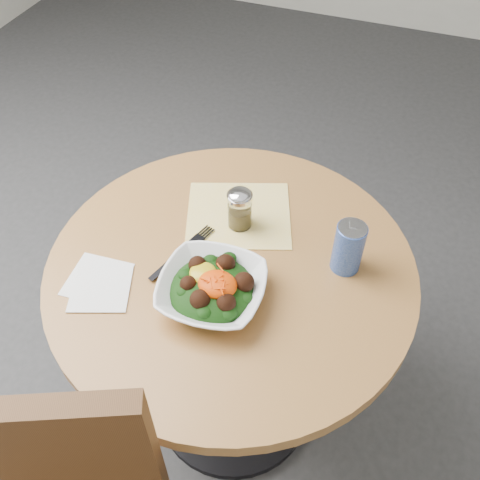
{
  "coord_description": "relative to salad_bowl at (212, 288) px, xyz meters",
  "views": [
    {
      "loc": [
        0.31,
        -0.77,
        1.75
      ],
      "look_at": [
        0.01,
        0.03,
        0.81
      ],
      "focal_mm": 40.0,
      "sensor_mm": 36.0,
      "label": 1
    }
  ],
  "objects": [
    {
      "name": "ground",
      "position": [
        0.0,
        0.11,
        -0.78
      ],
      "size": [
        6.0,
        6.0,
        0.0
      ],
      "primitive_type": "plane",
      "color": "#303033",
      "rests_on": "ground"
    },
    {
      "name": "table",
      "position": [
        0.0,
        0.11,
        -0.23
      ],
      "size": [
        0.9,
        0.9,
        0.75
      ],
      "color": "black",
      "rests_on": "ground"
    },
    {
      "name": "cloth_napkin",
      "position": [
        -0.04,
        0.27,
        -0.03
      ],
      "size": [
        0.34,
        0.32,
        0.0
      ],
      "primitive_type": "cube",
      "rotation": [
        0.0,
        0.0,
        0.34
      ],
      "color": "#DDA70B",
      "rests_on": "table"
    },
    {
      "name": "paper_napkins",
      "position": [
        -0.26,
        -0.06,
        -0.03
      ],
      "size": [
        0.18,
        0.18,
        0.0
      ],
      "color": "white",
      "rests_on": "table"
    },
    {
      "name": "salad_bowl",
      "position": [
        0.0,
        0.0,
        0.0
      ],
      "size": [
        0.26,
        0.26,
        0.09
      ],
      "color": "white",
      "rests_on": "table"
    },
    {
      "name": "fork",
      "position": [
        -0.12,
        0.1,
        -0.03
      ],
      "size": [
        0.09,
        0.21,
        0.0
      ],
      "color": "black",
      "rests_on": "table"
    },
    {
      "name": "spice_shaker",
      "position": [
        -0.02,
        0.24,
        0.02
      ],
      "size": [
        0.06,
        0.06,
        0.12
      ],
      "color": "silver",
      "rests_on": "table"
    },
    {
      "name": "beverage_can",
      "position": [
        0.26,
        0.2,
        0.03
      ],
      "size": [
        0.07,
        0.07,
        0.14
      ],
      "color": "#0D2B95",
      "rests_on": "table"
    }
  ]
}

